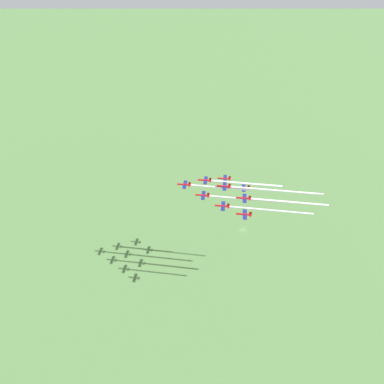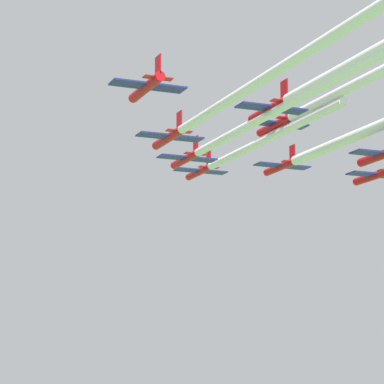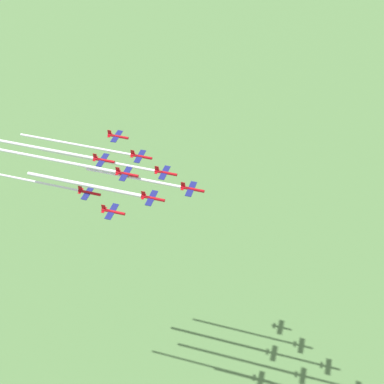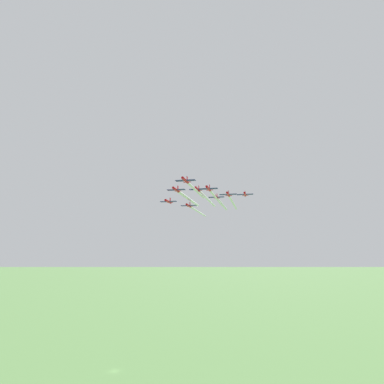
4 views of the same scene
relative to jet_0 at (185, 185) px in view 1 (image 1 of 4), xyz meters
name	(u,v)px [view 1 (image 1 of 4)]	position (x,y,z in m)	size (l,w,h in m)	color
ground_plane	(243,230)	(44.00, 43.37, -82.26)	(3000.00, 3000.00, 0.00)	#4C723D
jet_0	(185,185)	(0.00, 0.00, 0.00)	(7.95, 7.47, 2.66)	#B20C14
jet_1	(203,195)	(11.04, -7.10, -1.12)	(7.95, 7.47, 2.66)	#B20C14
jet_2	(205,180)	(11.57, 6.20, -0.98)	(7.95, 7.47, 2.66)	#B20C14
jet_3	(223,206)	(22.08, -14.19, -1.65)	(7.95, 7.47, 2.66)	#B20C14
jet_4	(224,186)	(22.61, -0.89, 1.15)	(7.95, 7.47, 2.66)	#B20C14
jet_5	(225,179)	(23.14, 12.41, -3.83)	(7.95, 7.47, 2.66)	#B20C14
jet_6	(244,214)	(33.13, -21.29, 0.12)	(7.95, 7.47, 2.66)	#B20C14
jet_7	(244,198)	(33.65, -7.99, -0.66)	(7.95, 7.47, 2.66)	#B20C14
jet_8	(243,188)	(34.18, 5.31, -4.25)	(7.95, 7.47, 2.66)	#B20C14
smoke_trail_0	(220,187)	(20.33, -0.80, -0.04)	(33.43, 2.28, 0.96)	white
smoke_trail_1	(249,199)	(36.18, -8.09, -1.16)	(43.03, 2.63, 0.93)	white
smoke_trail_2	(246,184)	(35.57, 5.25, -1.02)	(40.78, 2.82, 1.21)	white
smoke_trail_3	(271,210)	(47.50, -15.20, -1.69)	(43.59, 2.63, 0.91)	white
smoke_trail_4	(275,190)	(50.53, -2.00, 1.11)	(48.60, 2.97, 1.05)	white
smoke_trail_7	(289,202)	(57.73, -8.94, -0.70)	(40.93, 2.73, 1.11)	white
smoke_trail_8	(286,191)	(58.83, 4.33, -4.29)	(42.07, 2.48, 0.82)	white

